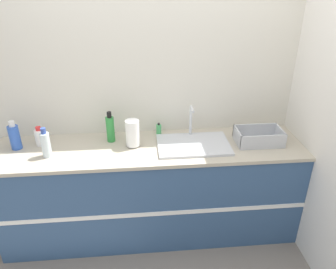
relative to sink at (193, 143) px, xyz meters
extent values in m
plane|color=slate|center=(-0.36, -0.29, -0.91)|extent=(12.00, 12.00, 0.00)
cube|color=beige|center=(-0.36, 0.34, 0.39)|extent=(4.95, 0.06, 2.60)
cube|color=silver|center=(0.95, 0.01, 0.39)|extent=(0.06, 2.60, 2.60)
cube|color=#33517A|center=(-0.36, 0.01, -0.48)|extent=(2.55, 0.60, 0.87)
cube|color=white|center=(-0.36, -0.28, -0.48)|extent=(2.55, 0.01, 0.04)
cube|color=#B2A893|center=(-0.36, 0.01, -0.03)|extent=(2.58, 0.62, 0.03)
cube|color=silver|center=(0.00, -0.01, -0.01)|extent=(0.60, 0.40, 0.02)
cylinder|color=silver|center=(0.00, 0.17, 0.13)|extent=(0.02, 0.02, 0.26)
cylinder|color=silver|center=(0.00, 0.12, 0.26)|extent=(0.02, 0.12, 0.02)
cylinder|color=#4C4C51|center=(-0.50, 0.03, -0.01)|extent=(0.09, 0.09, 0.01)
cylinder|color=white|center=(-0.50, 0.03, 0.10)|extent=(0.11, 0.11, 0.22)
cube|color=#B7BABF|center=(0.56, -0.01, -0.01)|extent=(0.38, 0.24, 0.01)
cube|color=#B7BABF|center=(0.56, -0.12, 0.05)|extent=(0.38, 0.01, 0.11)
cube|color=#B7BABF|center=(0.56, 0.11, 0.05)|extent=(0.38, 0.01, 0.11)
cube|color=#B7BABF|center=(0.37, -0.01, 0.05)|extent=(0.01, 0.24, 0.11)
cube|color=#B7BABF|center=(0.74, -0.01, 0.05)|extent=(0.01, 0.24, 0.11)
cylinder|color=#2D56B7|center=(-1.45, 0.08, 0.08)|extent=(0.08, 0.08, 0.20)
cylinder|color=silver|center=(-1.45, 0.08, 0.20)|extent=(0.05, 0.05, 0.04)
cylinder|color=silver|center=(-1.17, -0.07, 0.08)|extent=(0.07, 0.07, 0.20)
cylinder|color=#334C9E|center=(-1.17, -0.07, 0.21)|extent=(0.04, 0.04, 0.04)
cylinder|color=#2D8C3D|center=(-0.69, 0.14, 0.09)|extent=(0.07, 0.07, 0.22)
cylinder|color=black|center=(-0.69, 0.14, 0.23)|extent=(0.04, 0.04, 0.05)
cylinder|color=white|center=(-1.27, 0.13, 0.05)|extent=(0.08, 0.08, 0.14)
cylinder|color=red|center=(-1.27, 0.13, 0.13)|extent=(0.04, 0.04, 0.03)
cylinder|color=#4CB266|center=(-0.27, 0.23, 0.03)|extent=(0.04, 0.04, 0.09)
cylinder|color=black|center=(-0.27, 0.23, 0.09)|extent=(0.02, 0.02, 0.02)
camera|label=1|loc=(-0.43, -2.37, 1.31)|focal=35.00mm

